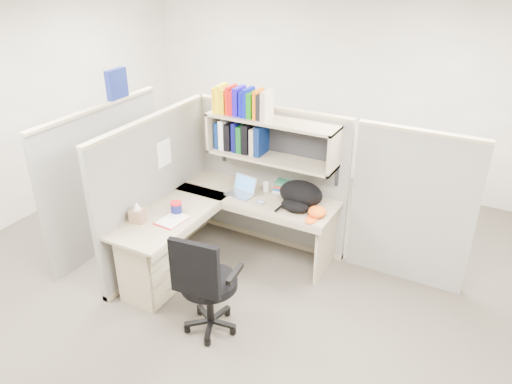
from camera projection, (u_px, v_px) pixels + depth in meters
The scene contains 14 objects.
ground at pixel (231, 279), 5.22m from camera, with size 6.00×6.00×0.00m, color #333027.
room_shell at pixel (227, 133), 4.49m from camera, with size 6.00×6.00×6.00m.
cubicle at pixel (221, 177), 5.32m from camera, with size 3.79×1.84×1.95m.
desk at pixel (180, 247), 4.97m from camera, with size 1.74×1.75×0.73m.
laptop at pixel (240, 187), 5.29m from camera, with size 0.29×0.29×0.20m, color #B2B3B7, non-canonical shape.
backpack at pixel (298, 196), 5.03m from camera, with size 0.46×0.35×0.27m, color black, non-canonical shape.
orange_cap at pixel (317, 212), 4.91m from camera, with size 0.18×0.21×0.10m, color #D95312, non-canonical shape.
snack_canister at pixel (176, 207), 4.98m from camera, with size 0.12×0.12×0.11m.
tissue_box at pixel (137, 212), 4.80m from camera, with size 0.13×0.13×0.21m, color #946F53, non-canonical shape.
mouse at pixel (261, 202), 5.18m from camera, with size 0.09×0.06×0.03m, color #8798C0.
paper_cup at pixel (266, 187), 5.41m from camera, with size 0.07×0.07×0.10m, color white.
book_stack at pixel (283, 185), 5.44m from camera, with size 0.17×0.23×0.11m, color gray, non-canonical shape.
loose_paper at pixel (173, 220), 4.87m from camera, with size 0.22×0.29×0.00m, color silver, non-canonical shape.
task_chair at pixel (207, 299), 4.36m from camera, with size 0.58×0.53×1.06m.
Camera 1 is at (2.25, -3.61, 3.17)m, focal length 35.00 mm.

